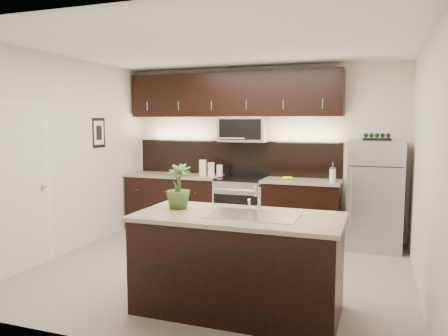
% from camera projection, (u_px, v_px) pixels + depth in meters
% --- Properties ---
extents(ground, '(4.50, 4.50, 0.00)m').
position_uv_depth(ground, '(219.00, 270.00, 5.37)').
color(ground, gray).
rests_on(ground, ground).
extents(room_walls, '(4.52, 4.02, 2.71)m').
position_uv_depth(room_walls, '(209.00, 132.00, 5.20)').
color(room_walls, beige).
rests_on(room_walls, ground).
extents(counter_run, '(3.51, 0.65, 0.94)m').
position_uv_depth(counter_run, '(229.00, 205.00, 7.06)').
color(counter_run, black).
rests_on(counter_run, ground).
extents(upper_fixtures, '(3.49, 0.40, 1.66)m').
position_uv_depth(upper_fixtures, '(234.00, 102.00, 7.01)').
color(upper_fixtures, black).
rests_on(upper_fixtures, counter_run).
extents(island, '(1.96, 0.96, 0.94)m').
position_uv_depth(island, '(238.00, 263.00, 4.18)').
color(island, black).
rests_on(island, ground).
extents(sink_faucet, '(0.84, 0.50, 0.28)m').
position_uv_depth(sink_faucet, '(254.00, 214.00, 4.09)').
color(sink_faucet, silver).
rests_on(sink_faucet, island).
extents(refrigerator, '(0.75, 0.68, 1.56)m').
position_uv_depth(refrigerator, '(375.00, 195.00, 6.23)').
color(refrigerator, '#B2B2B7').
rests_on(refrigerator, ground).
extents(wine_rack, '(0.38, 0.24, 0.09)m').
position_uv_depth(wine_rack, '(377.00, 137.00, 6.14)').
color(wine_rack, black).
rests_on(wine_rack, refrigerator).
extents(plant, '(0.27, 0.27, 0.45)m').
position_uv_depth(plant, '(178.00, 186.00, 4.41)').
color(plant, '#385923').
rests_on(plant, island).
extents(canisters, '(0.39, 0.14, 0.26)m').
position_uv_depth(canisters, '(209.00, 169.00, 7.08)').
color(canisters, silver).
rests_on(canisters, counter_run).
extents(french_press, '(0.10, 0.10, 0.28)m').
position_uv_depth(french_press, '(333.00, 175.00, 6.41)').
color(french_press, silver).
rests_on(french_press, counter_run).
extents(bananas, '(0.21, 0.18, 0.05)m').
position_uv_depth(bananas, '(284.00, 178.00, 6.63)').
color(bananas, yellow).
rests_on(bananas, counter_run).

